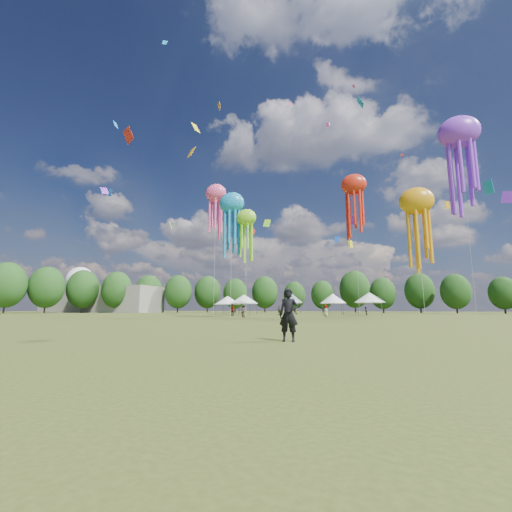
% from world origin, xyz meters
% --- Properties ---
extents(ground, '(300.00, 300.00, 0.00)m').
position_xyz_m(ground, '(0.00, 0.00, 0.00)').
color(ground, '#384416').
rests_on(ground, ground).
extents(observer_main, '(0.74, 0.51, 1.96)m').
position_xyz_m(observer_main, '(9.26, -1.53, 0.98)').
color(observer_main, black).
rests_on(observer_main, ground).
extents(spectator_near, '(1.01, 0.93, 1.65)m').
position_xyz_m(spectator_near, '(-5.34, 30.07, 0.83)').
color(spectator_near, gray).
rests_on(spectator_near, ground).
extents(spectators_far, '(21.93, 23.03, 1.91)m').
position_xyz_m(spectators_far, '(-3.38, 47.82, 0.87)').
color(spectators_far, gray).
rests_on(spectators_far, ground).
extents(festival_tents, '(34.21, 10.75, 4.45)m').
position_xyz_m(festival_tents, '(-4.52, 53.11, 3.18)').
color(festival_tents, '#47474C').
rests_on(festival_tents, ground).
extents(show_kites, '(45.23, 21.71, 31.68)m').
position_xyz_m(show_kites, '(12.73, 40.27, 21.04)').
color(show_kites, '#188BCE').
rests_on(show_kites, ground).
extents(small_kites, '(72.13, 56.55, 46.87)m').
position_xyz_m(small_kites, '(0.39, 41.86, 28.00)').
color(small_kites, '#188BCE').
rests_on(small_kites, ground).
extents(treeline, '(201.57, 95.24, 13.43)m').
position_xyz_m(treeline, '(-3.87, 62.51, 6.54)').
color(treeline, '#38281C').
rests_on(treeline, ground).
extents(hangar, '(40.00, 12.00, 8.00)m').
position_xyz_m(hangar, '(-72.00, 72.00, 4.00)').
color(hangar, gray).
rests_on(hangar, ground).
extents(radome, '(9.00, 9.00, 16.00)m').
position_xyz_m(radome, '(-88.00, 78.00, 9.99)').
color(radome, white).
rests_on(radome, ground).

